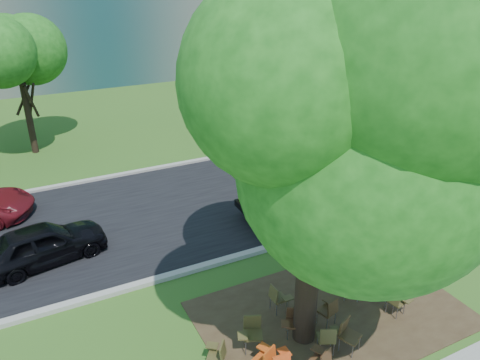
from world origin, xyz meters
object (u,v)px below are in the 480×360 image
chair_6 (396,295)px  chair_10 (278,297)px  chair_9 (252,330)px  black_car (43,244)px  chair_0 (265,358)px  school_bus (392,157)px  chair_3 (293,320)px  chair_11 (329,309)px  chair_12 (350,282)px  chair_4 (328,337)px  main_tree (320,110)px  chair_7 (396,300)px  chair_8 (218,354)px  chair_2 (321,360)px  chair_5 (348,333)px

chair_6 → chair_10: bearing=67.0°
chair_9 → black_car: 7.42m
chair_0 → school_bus: bearing=8.9°
chair_3 → chair_9: (-1.14, 0.06, 0.08)m
chair_10 → chair_11: size_ratio=0.98×
chair_11 → chair_12: size_ratio=0.93×
chair_0 → chair_4: chair_0 is taller
main_tree → chair_9: main_tree is taller
chair_7 → chair_8: 5.01m
main_tree → chair_8: size_ratio=11.28×
chair_2 → chair_11: 1.82m
chair_5 → chair_9: bearing=-52.2°
chair_5 → chair_6: 2.22m
chair_10 → chair_9: bearing=-56.5°
chair_5 → chair_0: bearing=-28.7°
chair_0 → main_tree: bearing=-0.3°
chair_4 → chair_7: bearing=31.9°
black_car → chair_6: bearing=-140.3°
chair_5 → chair_6: (2.13, 0.64, -0.08)m
school_bus → chair_0: (-9.13, -5.93, -1.08)m
chair_11 → chair_12: bearing=12.9°
school_bus → black_car: 13.16m
chair_6 → chair_9: chair_9 is taller
chair_9 → chair_5: bearing=174.7°
chair_10 → black_car: black_car is taller
chair_7 → chair_11: size_ratio=0.99×
chair_5 → black_car: 9.52m
chair_2 → chair_9: 1.79m
chair_10 → chair_3: bearing=-7.9°
chair_8 → chair_3: bearing=-46.6°
chair_4 → chair_10: chair_4 is taller
chair_9 → main_tree: bearing=-167.5°
school_bus → chair_11: 8.64m
chair_9 → chair_0: bearing=105.0°
chair_0 → chair_5: bearing=-29.3°
main_tree → chair_8: main_tree is taller
chair_2 → chair_5: (1.07, 0.41, 0.01)m
chair_0 → chair_11: chair_0 is taller
chair_3 → chair_11: chair_11 is taller
chair_3 → chair_10: 0.93m
main_tree → chair_9: (-1.35, 0.26, -5.34)m
chair_2 → chair_3: chair_2 is taller
chair_5 → chair_2: bearing=-2.8°
chair_10 → chair_12: bearing=77.7°
chair_0 → chair_9: (0.13, 0.91, 0.02)m
chair_4 → chair_9: (-1.55, 0.96, 0.06)m
chair_8 → chair_9: size_ratio=0.90×
chair_3 → chair_12: chair_12 is taller
chair_10 → chair_11: chair_11 is taller
chair_12 → chair_8: bearing=-46.7°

